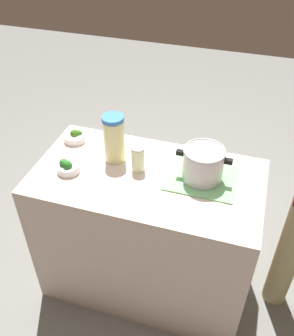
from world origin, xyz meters
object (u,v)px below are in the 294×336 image
object	(u,v)px
mason_jar	(138,158)
broccoli_bowl_front	(75,136)
broccoli_bowl_center	(68,167)
lemonade_pitcher	(114,138)
cooking_pot	(203,163)

from	to	relation	value
mason_jar	broccoli_bowl_front	distance (m)	0.45
mason_jar	broccoli_bowl_center	size ratio (longest dim) A/B	1.20
lemonade_pitcher	broccoli_bowl_center	bearing A→B (deg)	-138.56
cooking_pot	broccoli_bowl_front	size ratio (longest dim) A/B	2.23
cooking_pot	lemonade_pitcher	bearing A→B (deg)	177.19
cooking_pot	lemonade_pitcher	distance (m)	0.48
lemonade_pitcher	broccoli_bowl_center	xyz separation A→B (m)	(-0.19, -0.17, -0.10)
cooking_pot	mason_jar	distance (m)	0.33
mason_jar	lemonade_pitcher	bearing A→B (deg)	161.47
broccoli_bowl_front	lemonade_pitcher	bearing A→B (deg)	-18.39
lemonade_pitcher	mason_jar	distance (m)	0.17
lemonade_pitcher	mason_jar	xyz separation A→B (m)	(0.15, -0.05, -0.06)
mason_jar	broccoli_bowl_center	bearing A→B (deg)	-160.12
mason_jar	broccoli_bowl_center	world-z (taller)	mason_jar
lemonade_pitcher	cooking_pot	bearing A→B (deg)	-2.81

